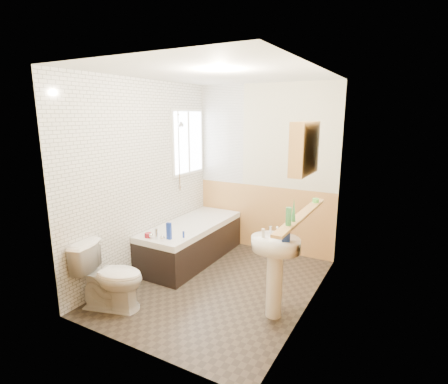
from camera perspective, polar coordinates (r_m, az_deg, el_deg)
The scene contains 26 objects.
floor at distance 4.47m, azimuth -0.97°, elevation -14.92°, with size 2.80×2.80×0.00m, color #2F2821.
ceiling at distance 3.98m, azimuth -1.11°, elevation 18.86°, with size 2.80×2.80×0.00m, color white.
wall_back at distance 5.29m, azimuth 6.65°, elevation 3.68°, with size 2.20×0.02×2.50m, color beige.
wall_front at distance 2.95m, azimuth -14.91°, elevation -3.93°, with size 2.20×0.02×2.50m, color beige.
wall_left at distance 4.69m, azimuth -12.86°, elevation 2.29°, with size 0.02×2.80×2.50m, color beige.
wall_right at distance 3.63m, azimuth 14.31°, elevation -0.78°, with size 0.02×2.80×2.50m, color beige.
wainscot_right at distance 3.88m, azimuth 13.38°, elevation -11.59°, with size 0.01×2.80×1.00m, color #DDA35B.
wainscot_front at distance 3.25m, azimuth -13.86°, elevation -16.61°, with size 2.20×0.01×1.00m, color #DDA35B.
wainscot_back at distance 5.44m, azimuth 6.36°, elevation -4.18°, with size 2.20×0.01×1.00m, color #DDA35B.
tile_cladding_left at distance 4.68m, azimuth -12.66°, elevation 2.26°, with size 0.01×2.80×2.50m, color white.
tile_return_back at distance 5.53m, azimuth -0.36°, elevation 9.36°, with size 0.75×0.01×1.50m, color white.
window at distance 5.35m, azimuth -5.86°, elevation 8.11°, with size 0.03×0.79×0.99m.
bathtub at distance 5.10m, azimuth -5.28°, elevation -7.87°, with size 0.70×1.73×0.68m.
shower_riser at distance 5.12m, azimuth -7.31°, elevation 7.69°, with size 0.10×0.08×1.15m.
toilet at distance 4.04m, azimuth -18.07°, elevation -12.99°, with size 0.41×0.74×0.72m, color white.
sink at distance 3.64m, azimuth 8.34°, elevation -11.06°, with size 0.50×0.41×0.97m.
pine_shelf at distance 3.58m, azimuth 12.59°, elevation -3.74°, with size 0.10×1.45×0.03m, color #DDA35B.
medicine_cabinet at distance 3.53m, azimuth 12.98°, elevation 6.97°, with size 0.15×0.57×0.52m.
foam_can at distance 3.17m, azimuth 10.50°, elevation -3.95°, with size 0.05×0.05×0.17m, color #388447.
green_bottle at distance 3.30m, azimuth 11.31°, elevation -2.87°, with size 0.04×0.04×0.22m, color #388447.
black_jar at distance 4.06m, azimuth 14.74°, elevation -1.34°, with size 0.07×0.07×0.05m, color #59C647.
soap_bottle at distance 3.46m, azimuth 10.06°, elevation -7.27°, with size 0.08×0.18×0.08m, color navy.
clear_bottle at distance 3.52m, azimuth 6.41°, elevation -6.70°, with size 0.03×0.03×0.09m, color silver.
blue_gel at distance 4.40m, azimuth -8.98°, elevation -6.31°, with size 0.06×0.04×0.21m, color #19339E.
cream_jar at distance 4.54m, azimuth -12.28°, elevation -6.90°, with size 0.09×0.09×0.06m, color maroon.
orange_bottle at distance 4.45m, azimuth -6.63°, elevation -6.91°, with size 0.03×0.03×0.08m, color #19339E.
Camera 1 is at (1.99, -3.43, 2.07)m, focal length 28.00 mm.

